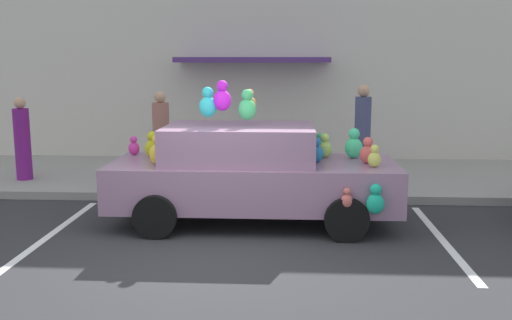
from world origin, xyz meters
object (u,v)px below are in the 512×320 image
(pedestrian_near_shopfront, at_px, (362,134))
(pedestrian_by_lamp, at_px, (161,138))
(pedestrian_walking_past, at_px, (22,141))
(teddy_bear_on_sidewalk, at_px, (184,167))
(plush_covered_car, at_px, (251,172))

(pedestrian_near_shopfront, xyz_separation_m, pedestrian_by_lamp, (-4.07, -0.27, -0.08))
(pedestrian_walking_past, bearing_deg, teddy_bear_on_sidewalk, -3.57)
(pedestrian_walking_past, bearing_deg, pedestrian_near_shopfront, 4.15)
(plush_covered_car, height_order, pedestrian_by_lamp, plush_covered_car)
(pedestrian_near_shopfront, relative_size, pedestrian_walking_past, 1.15)
(pedestrian_near_shopfront, bearing_deg, plush_covered_car, -126.28)
(teddy_bear_on_sidewalk, height_order, pedestrian_walking_past, pedestrian_walking_past)
(pedestrian_near_shopfront, xyz_separation_m, pedestrian_walking_past, (-6.86, -0.50, -0.13))
(teddy_bear_on_sidewalk, bearing_deg, plush_covered_car, -55.72)
(teddy_bear_on_sidewalk, bearing_deg, pedestrian_near_shopfront, 11.22)
(pedestrian_by_lamp, bearing_deg, plush_covered_car, -52.36)
(pedestrian_near_shopfront, bearing_deg, teddy_bear_on_sidewalk, -168.78)
(teddy_bear_on_sidewalk, xyz_separation_m, pedestrian_near_shopfront, (3.55, 0.70, 0.59))
(pedestrian_near_shopfront, height_order, pedestrian_walking_past, pedestrian_near_shopfront)
(pedestrian_near_shopfront, distance_m, pedestrian_walking_past, 6.87)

